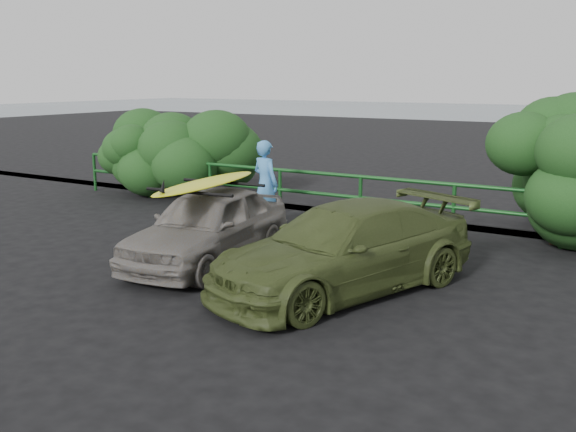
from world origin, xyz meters
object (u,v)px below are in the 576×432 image
Objects in this scene: olive_vehicle at (344,249)px; guardrail at (319,195)px; sedan at (208,226)px; surfboard at (207,183)px; man at (266,184)px.

guardrail is at bearing 143.65° from olive_vehicle.
guardrail is 3.81× the size of sedan.
sedan is at bearing 0.00° from surfboard.
man is at bearing 97.07° from surfboard.
olive_vehicle is 4.36m from man.
man is at bearing 97.07° from sedan.
sedan is 1.26× the size of surfboard.
sedan is 2.59m from olive_vehicle.
guardrail is 1.44m from man.
sedan is 2.05× the size of man.
surfboard is at bearing 119.43° from man.
sedan reaches higher than guardrail.
man is 2.87m from surfboard.
guardrail is 4.12m from surfboard.
olive_vehicle is 2.69m from surfboard.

